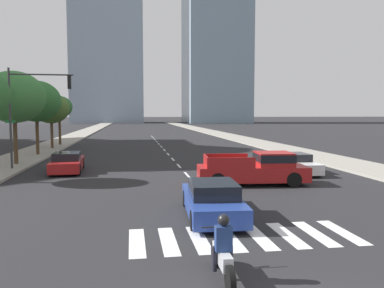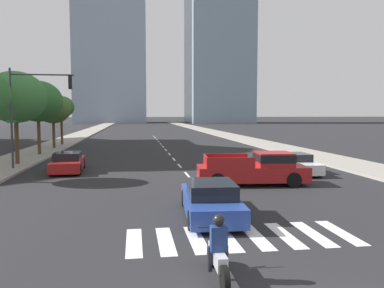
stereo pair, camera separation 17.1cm
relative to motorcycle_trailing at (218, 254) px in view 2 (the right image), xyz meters
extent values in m
cube|color=gray|center=(13.37, 27.19, -0.51)|extent=(4.00, 260.00, 0.15)
cube|color=gray|center=(-10.74, 27.19, -0.51)|extent=(4.00, 260.00, 0.15)
cube|color=silver|center=(-1.83, 2.79, -0.58)|extent=(0.45, 2.55, 0.01)
cube|color=silver|center=(-0.93, 2.79, -0.58)|extent=(0.45, 2.55, 0.01)
cube|color=silver|center=(-0.03, 2.79, -0.58)|extent=(0.45, 2.55, 0.01)
cube|color=silver|center=(0.87, 2.79, -0.58)|extent=(0.45, 2.55, 0.01)
cube|color=silver|center=(1.77, 2.79, -0.58)|extent=(0.45, 2.55, 0.01)
cube|color=silver|center=(2.67, 2.79, -0.58)|extent=(0.45, 2.55, 0.01)
cube|color=silver|center=(3.57, 2.79, -0.58)|extent=(0.45, 2.55, 0.01)
cube|color=silver|center=(4.47, 2.79, -0.58)|extent=(0.45, 2.55, 0.01)
cube|color=silver|center=(1.32, 6.79, -0.58)|extent=(0.14, 2.00, 0.01)
cube|color=silver|center=(1.32, 10.79, -0.58)|extent=(0.14, 2.00, 0.01)
cube|color=silver|center=(1.32, 14.79, -0.58)|extent=(0.14, 2.00, 0.01)
cube|color=silver|center=(1.32, 18.79, -0.58)|extent=(0.14, 2.00, 0.01)
cube|color=silver|center=(1.32, 22.79, -0.58)|extent=(0.14, 2.00, 0.01)
cube|color=silver|center=(1.32, 26.79, -0.58)|extent=(0.14, 2.00, 0.01)
cube|color=silver|center=(1.32, 30.79, -0.58)|extent=(0.14, 2.00, 0.01)
cube|color=silver|center=(1.32, 34.79, -0.58)|extent=(0.14, 2.00, 0.01)
cube|color=silver|center=(1.32, 38.79, -0.58)|extent=(0.14, 2.00, 0.01)
cube|color=silver|center=(1.32, 42.79, -0.58)|extent=(0.14, 2.00, 0.01)
cube|color=silver|center=(1.32, 46.79, -0.58)|extent=(0.14, 2.00, 0.01)
cube|color=silver|center=(1.32, 50.79, -0.58)|extent=(0.14, 2.00, 0.01)
cube|color=silver|center=(1.32, 54.79, -0.58)|extent=(0.14, 2.00, 0.01)
cylinder|color=black|center=(0.02, 0.78, -0.28)|extent=(0.13, 0.60, 0.60)
cylinder|color=black|center=(-0.01, -0.74, -0.28)|extent=(0.13, 0.60, 0.60)
cube|color=#B7BABF|center=(0.00, 0.02, -0.06)|extent=(0.24, 1.22, 0.32)
cylinder|color=#B2B2B7|center=(0.01, 0.68, 0.02)|extent=(0.07, 0.32, 0.67)
cylinder|color=black|center=(0.01, 0.73, 0.39)|extent=(0.70, 0.05, 0.04)
cube|color=navy|center=(0.00, -0.08, 0.37)|extent=(0.36, 0.25, 0.55)
sphere|color=black|center=(0.00, -0.08, 0.78)|extent=(0.26, 0.26, 0.26)
cylinder|color=black|center=(-0.18, 0.02, -0.11)|extent=(0.12, 0.12, 0.55)
cylinder|color=black|center=(0.18, 0.01, -0.11)|extent=(0.12, 0.12, 0.55)
cube|color=maroon|center=(4.19, 11.04, 0.01)|extent=(5.74, 2.47, 0.75)
cube|color=maroon|center=(5.30, 10.94, 0.74)|extent=(1.94, 1.97, 0.70)
cube|color=black|center=(5.30, 10.94, 0.82)|extent=(1.97, 2.01, 0.39)
cube|color=maroon|center=(3.05, 12.10, 0.66)|extent=(2.34, 0.29, 0.55)
cube|color=maroon|center=(2.88, 10.21, 0.66)|extent=(2.34, 0.29, 0.55)
cube|color=maroon|center=(1.80, 11.26, 0.66)|extent=(0.25, 1.90, 0.55)
cylinder|color=black|center=(6.16, 11.75, -0.20)|extent=(0.78, 0.33, 0.76)
cylinder|color=black|center=(6.00, 9.99, -0.20)|extent=(0.78, 0.33, 0.76)
cylinder|color=black|center=(2.38, 12.09, -0.20)|extent=(0.78, 0.33, 0.76)
cylinder|color=black|center=(2.22, 10.33, -0.20)|extent=(0.78, 0.33, 0.76)
cube|color=silver|center=(7.98, 14.37, -0.13)|extent=(2.02, 4.38, 0.59)
cube|color=black|center=(7.99, 14.59, 0.40)|extent=(1.70, 2.00, 0.45)
cylinder|color=black|center=(8.76, 12.88, -0.26)|extent=(0.25, 0.65, 0.64)
cylinder|color=black|center=(7.08, 12.94, -0.26)|extent=(0.25, 0.65, 0.64)
cylinder|color=black|center=(8.87, 15.80, -0.26)|extent=(0.25, 0.65, 0.64)
cylinder|color=black|center=(7.20, 15.87, -0.26)|extent=(0.25, 0.65, 0.64)
cube|color=navy|center=(0.86, 5.25, -0.11)|extent=(2.09, 4.82, 0.62)
cube|color=black|center=(0.85, 5.02, 0.45)|extent=(1.71, 2.22, 0.50)
cylinder|color=black|center=(0.15, 6.90, -0.26)|extent=(0.26, 0.65, 0.64)
cylinder|color=black|center=(1.77, 6.80, -0.26)|extent=(0.26, 0.65, 0.64)
cylinder|color=black|center=(-0.04, 3.70, -0.26)|extent=(0.26, 0.65, 0.64)
cylinder|color=black|center=(1.58, 3.60, -0.26)|extent=(0.26, 0.65, 0.64)
cube|color=maroon|center=(-5.95, 17.14, -0.11)|extent=(2.00, 4.78, 0.62)
cube|color=black|center=(-5.93, 16.90, 0.43)|extent=(1.66, 2.19, 0.46)
cylinder|color=black|center=(-6.82, 18.69, -0.26)|extent=(0.25, 0.65, 0.64)
cylinder|color=black|center=(-5.23, 18.77, -0.26)|extent=(0.25, 0.65, 0.64)
cylinder|color=black|center=(-6.66, 15.50, -0.26)|extent=(0.25, 0.65, 0.64)
cylinder|color=black|center=(-5.07, 15.58, -0.26)|extent=(0.25, 0.65, 0.64)
cylinder|color=#333335|center=(-9.54, 18.11, 2.76)|extent=(0.14, 0.14, 6.39)
cylinder|color=#333335|center=(-7.57, 18.11, 5.55)|extent=(3.93, 0.10, 0.10)
cube|color=black|center=(-5.86, 18.11, 5.10)|extent=(0.20, 0.28, 0.90)
sphere|color=red|center=(-5.86, 18.11, 5.40)|extent=(0.18, 0.18, 0.18)
sphere|color=orange|center=(-5.86, 18.11, 5.10)|extent=(0.18, 0.18, 0.18)
sphere|color=green|center=(-5.86, 18.11, 4.80)|extent=(0.18, 0.18, 0.18)
cube|color=#19662D|center=(-9.54, 18.11, 2.57)|extent=(0.60, 0.04, 0.18)
cylinder|color=#4C3823|center=(-9.94, 20.52, 1.05)|extent=(0.28, 0.28, 2.96)
ellipsoid|color=#387538|center=(-9.94, 20.52, 4.21)|extent=(4.22, 4.22, 3.58)
cylinder|color=#4C3823|center=(-9.94, 26.96, 1.02)|extent=(0.28, 0.28, 2.91)
ellipsoid|color=#2D662D|center=(-9.94, 26.96, 4.12)|extent=(4.13, 4.13, 3.51)
cylinder|color=#4C3823|center=(-9.94, 33.21, 0.86)|extent=(0.28, 0.28, 2.59)
ellipsoid|color=#426028|center=(-9.94, 33.21, 3.59)|extent=(3.58, 3.58, 3.04)
cylinder|color=#4C3823|center=(-9.94, 37.70, 1.11)|extent=(0.28, 0.28, 3.08)
ellipsoid|color=#2D662D|center=(-9.94, 37.70, 3.81)|extent=(2.90, 2.90, 2.47)
cube|color=#8C9EB2|center=(-10.80, 150.26, 38.99)|extent=(27.17, 20.25, 79.14)
cube|color=#7A93A8|center=(30.48, 141.02, 45.15)|extent=(23.14, 25.63, 91.48)
camera|label=1|loc=(-1.96, -8.18, 3.08)|focal=36.54mm
camera|label=2|loc=(-1.79, -8.20, 3.08)|focal=36.54mm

